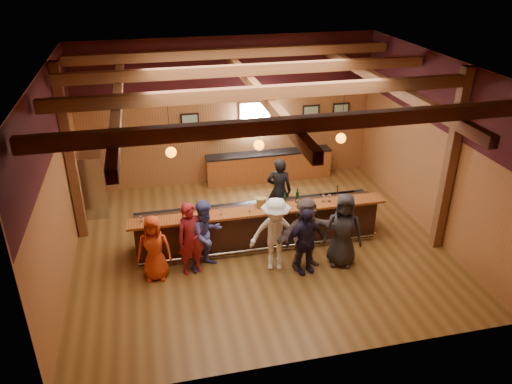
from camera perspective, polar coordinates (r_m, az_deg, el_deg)
room at (r=11.35m, az=0.27°, el=7.90°), size 9.04×9.00×4.52m
bar_counter at (r=12.56m, az=0.23°, el=-3.67°), size 6.30×1.07×1.11m
back_bar_cabinet at (r=15.93m, az=1.48°, el=2.98°), size 4.00×0.52×0.95m
window at (r=15.49m, az=-0.11°, el=8.52°), size 0.95×0.09×0.95m
framed_pictures at (r=15.67m, az=3.03°, el=8.89°), size 5.35×0.05×0.45m
wine_shelves at (r=15.56m, az=-0.06°, el=6.94°), size 3.00×0.18×0.30m
pendant_lights at (r=11.47m, az=0.33°, el=5.42°), size 4.24×0.24×1.37m
stainless_fridge at (r=14.41m, az=-18.24°, el=0.77°), size 0.70×0.70×1.80m
customer_orange at (r=11.37m, az=-11.57°, el=-6.27°), size 0.84×0.62×1.57m
customer_redvest at (r=11.37m, az=-7.44°, el=-5.32°), size 0.73×0.57×1.77m
customer_denim at (r=11.50m, az=-5.70°, el=-4.90°), size 1.06×0.98×1.74m
customer_white at (r=11.39m, az=2.24°, el=-4.87°), size 1.30×0.94×1.81m
customer_navy at (r=11.37m, az=5.62°, el=-5.62°), size 1.02×0.59×1.63m
customer_brown at (r=11.54m, az=5.73°, el=-4.73°), size 1.70×0.85×1.76m
customer_dark at (r=11.72m, az=9.93°, el=-4.32°), size 1.04×0.86×1.82m
bartender at (r=13.36m, az=2.65°, el=0.18°), size 0.77×0.62×1.84m
ice_bucket at (r=12.03m, az=0.58°, el=-1.23°), size 0.23×0.23×0.25m
bottle_a at (r=12.20m, az=3.31°, el=-0.86°), size 0.07×0.07×0.31m
bottle_b at (r=12.28m, az=4.72°, el=-0.60°), size 0.08×0.08×0.38m
glass_a at (r=11.72m, az=-13.05°, el=-2.84°), size 0.07×0.07×0.16m
glass_b at (r=11.74m, az=-8.37°, el=-2.33°), size 0.07×0.07×0.16m
glass_c at (r=11.75m, az=-5.54°, el=-2.15°), size 0.07×0.07×0.16m
glass_d at (r=11.72m, az=-4.06°, el=-2.08°), size 0.08×0.08×0.18m
glass_e at (r=11.83m, az=-0.75°, el=-1.80°), size 0.07×0.07×0.16m
glass_f at (r=12.10m, az=4.79°, el=-1.08°), size 0.09×0.09×0.19m
glass_g at (r=12.41m, az=7.70°, el=-0.52°), size 0.09×0.09×0.19m
glass_h at (r=12.43m, az=8.41°, el=-0.49°), size 0.09×0.09×0.20m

